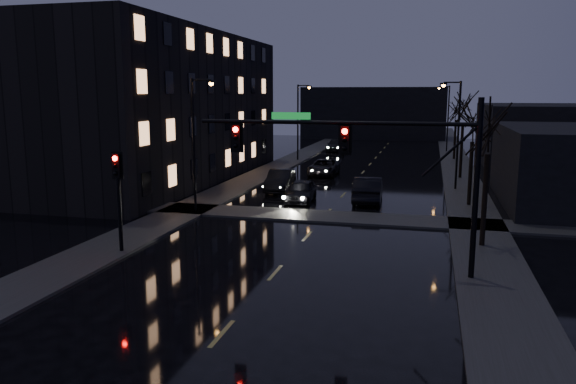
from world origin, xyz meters
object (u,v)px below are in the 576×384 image
Objects in this scene: oncoming_car_a at (301,191)px; oncoming_car_d at (336,145)px; lead_car at (368,189)px; oncoming_car_b at (280,181)px; oncoming_car_c at (324,167)px.

oncoming_car_d reaches higher than oncoming_car_a.
lead_car is at bearing -78.75° from oncoming_car_d.
oncoming_car_b is at bearing -23.55° from lead_car.
oncoming_car_a is at bearing -88.25° from oncoming_car_c.
lead_car reaches higher than oncoming_car_d.
oncoming_car_c is 1.00× the size of oncoming_car_d.
oncoming_car_a is 0.89× the size of oncoming_car_b.
oncoming_car_a reaches higher than oncoming_car_c.
oncoming_car_c is at bearing -68.62° from lead_car.
oncoming_car_a is at bearing 10.82° from lead_car.
lead_car is (5.10, -11.24, 0.14)m from oncoming_car_c.
oncoming_car_d is at bearing -79.83° from lead_car.
lead_car reaches higher than oncoming_car_a.
oncoming_car_a is 4.46m from lead_car.
oncoming_car_c is 12.34m from lead_car.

